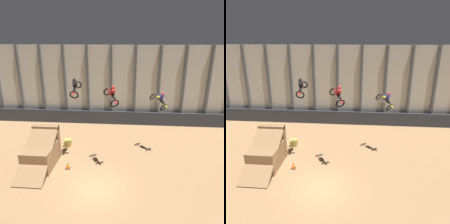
# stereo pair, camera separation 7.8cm
# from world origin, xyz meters

# --- Properties ---
(ground_plane) EXTENTS (60.00, 60.00, 0.00)m
(ground_plane) POSITION_xyz_m (0.00, 0.00, 0.00)
(ground_plane) COLOR #9E754C
(arena_back_wall) EXTENTS (32.00, 0.40, 9.22)m
(arena_back_wall) POSITION_xyz_m (0.00, 12.79, 4.61)
(arena_back_wall) COLOR beige
(arena_back_wall) RESTS_ON ground_plane
(lower_barrier) EXTENTS (31.36, 0.20, 1.62)m
(lower_barrier) POSITION_xyz_m (0.00, 12.07, 0.81)
(lower_barrier) COLOR #2D333D
(lower_barrier) RESTS_ON ground_plane
(dirt_ramp) EXTENTS (2.23, 4.71, 3.08)m
(dirt_ramp) POSITION_xyz_m (-4.82, 2.81, 1.06)
(dirt_ramp) COLOR #966F48
(dirt_ramp) RESTS_ON ground_plane
(rider_bike_left_air) EXTENTS (0.74, 1.85, 1.68)m
(rider_bike_left_air) POSITION_xyz_m (-2.22, 4.69, 6.11)
(rider_bike_left_air) COLOR black
(rider_bike_center_air) EXTENTS (1.45, 1.83, 1.69)m
(rider_bike_center_air) POSITION_xyz_m (0.87, 3.25, 5.89)
(rider_bike_center_air) COLOR black
(rider_bike_right_air) EXTENTS (1.69, 1.70, 1.70)m
(rider_bike_right_air) POSITION_xyz_m (4.77, 5.97, 4.83)
(rider_bike_right_air) COLOR black
(traffic_cone_near_ramp) EXTENTS (0.36, 0.36, 0.58)m
(traffic_cone_near_ramp) POSITION_xyz_m (-2.59, 2.26, 0.28)
(traffic_cone_near_ramp) COLOR black
(traffic_cone_near_ramp) RESTS_ON ground_plane
(hay_bale_trackside) EXTENTS (0.64, 0.92, 0.57)m
(hay_bale_trackside) POSITION_xyz_m (-3.67, 6.21, 0.28)
(hay_bale_trackside) COLOR #CCB751
(hay_bale_trackside) RESTS_ON ground_plane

